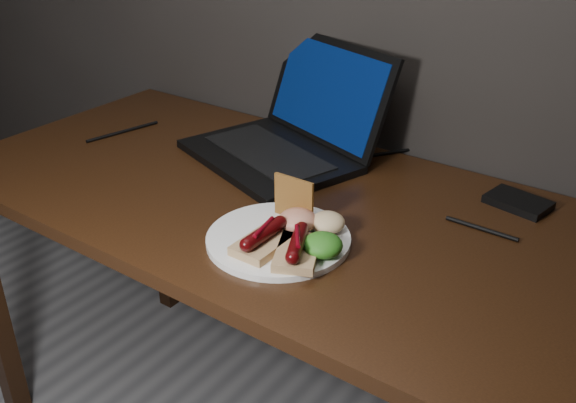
% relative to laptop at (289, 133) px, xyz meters
% --- Properties ---
extents(desk, '(1.40, 0.70, 0.75)m').
position_rel_laptop_xyz_m(desk, '(0.07, -0.19, -0.14)').
color(desk, '#311A0C').
rests_on(desk, ground).
extents(laptop, '(0.48, 0.46, 0.25)m').
position_rel_laptop_xyz_m(laptop, '(0.00, 0.00, 0.00)').
color(laptop, black).
rests_on(laptop, desk).
extents(hard_drive, '(0.13, 0.10, 0.02)m').
position_rel_laptop_xyz_m(hard_drive, '(0.53, 0.05, -0.04)').
color(hard_drive, black).
rests_on(hard_drive, desk).
extents(desk_cables, '(1.02, 0.43, 0.01)m').
position_rel_laptop_xyz_m(desk_cables, '(0.05, -0.05, -0.05)').
color(desk_cables, black).
rests_on(desk_cables, desk).
extents(plate, '(0.33, 0.33, 0.01)m').
position_rel_laptop_xyz_m(plate, '(0.22, -0.34, -0.05)').
color(plate, white).
rests_on(plate, desk).
extents(bread_sausage_center, '(0.07, 0.12, 0.04)m').
position_rel_laptop_xyz_m(bread_sausage_center, '(0.22, -0.38, -0.02)').
color(bread_sausage_center, tan).
rests_on(bread_sausage_center, plate).
extents(bread_sausage_right, '(0.11, 0.13, 0.04)m').
position_rel_laptop_xyz_m(bread_sausage_right, '(0.28, -0.37, -0.02)').
color(bread_sausage_right, tan).
rests_on(bread_sausage_right, plate).
extents(crispbread, '(0.09, 0.01, 0.08)m').
position_rel_laptop_xyz_m(crispbread, '(0.20, -0.27, 0.00)').
color(crispbread, '#AC742F').
rests_on(crispbread, plate).
extents(salad_greens, '(0.07, 0.07, 0.04)m').
position_rel_laptop_xyz_m(salad_greens, '(0.31, -0.34, -0.02)').
color(salad_greens, '#1E5811').
rests_on(salad_greens, plate).
extents(salsa_mound, '(0.07, 0.07, 0.04)m').
position_rel_laptop_xyz_m(salsa_mound, '(0.23, -0.30, -0.02)').
color(salsa_mound, '#A71012').
rests_on(salsa_mound, plate).
extents(coleslaw_mound, '(0.06, 0.06, 0.04)m').
position_rel_laptop_xyz_m(coleslaw_mound, '(0.28, -0.27, -0.02)').
color(coleslaw_mound, beige).
rests_on(coleslaw_mound, plate).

